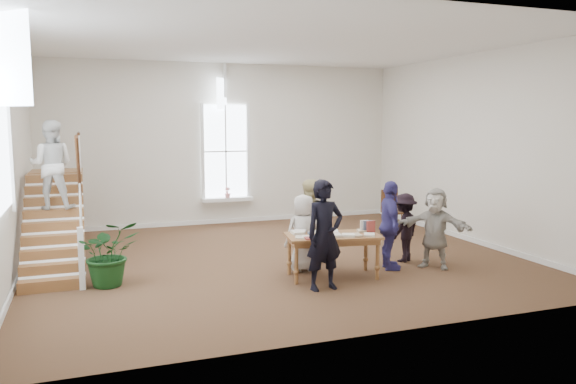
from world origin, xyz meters
name	(u,v)px	position (x,y,z in m)	size (l,w,h in m)	color
ground	(276,259)	(0.00, 0.00, 0.00)	(10.00, 10.00, 0.00)	#47281C
room_shell	(227,209)	(0.00, 4.39, 0.40)	(10.49, 10.00, 10.00)	beige
staircase	(53,187)	(-4.34, 0.75, 1.62)	(1.10, 4.10, 2.92)	brown
library_table	(332,239)	(0.54, -1.69, 0.72)	(1.84, 1.12, 0.87)	brown
police_officer	(325,235)	(0.10, -2.34, 0.96)	(0.70, 0.46, 1.92)	black
elderly_woman	(304,233)	(0.20, -1.09, 0.75)	(0.73, 0.48, 1.50)	#BDB6AF
person_yellow	(308,222)	(0.50, -0.59, 0.87)	(0.84, 0.66, 1.73)	#CDBD80
woman_cluster_a	(390,225)	(1.84, -1.55, 0.88)	(1.03, 0.43, 1.75)	navy
woman_cluster_b	(404,227)	(2.44, -1.10, 0.71)	(0.92, 0.53, 1.43)	black
woman_cluster_c	(435,228)	(2.74, -1.75, 0.80)	(1.49, 0.47, 1.60)	#B7B0A5
floor_plant	(109,253)	(-3.40, -0.85, 0.59)	(1.06, 0.92, 1.18)	#133C16
side_chair	(391,208)	(3.88, 1.92, 0.61)	(0.52, 0.52, 1.08)	#3B1C10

